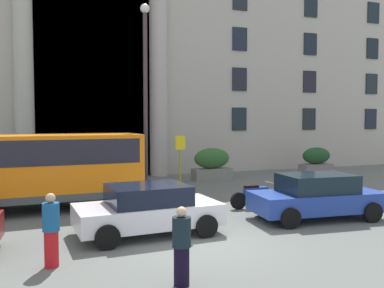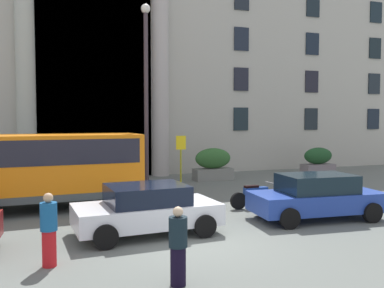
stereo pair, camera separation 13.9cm
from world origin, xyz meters
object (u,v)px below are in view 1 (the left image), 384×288
at_px(pedestrian_man_red_shirt, 51,230).
at_px(hedge_planter_entrance_left, 212,165).
at_px(motorcycle_near_kerb, 325,192).
at_px(motorcycle_far_end, 255,195).
at_px(parked_estate_mid, 148,209).
at_px(lamppost_plaza_centre, 145,84).
at_px(orange_minibus, 52,164).
at_px(parked_coupe_end, 317,196).
at_px(pedestrian_woman_with_bag, 182,246).
at_px(hedge_planter_far_west, 316,161).
at_px(bus_stop_sign, 180,157).

bearing_deg(pedestrian_man_red_shirt, hedge_planter_entrance_left, -67.71).
height_order(motorcycle_near_kerb, motorcycle_far_end, same).
height_order(parked_estate_mid, motorcycle_far_end, parked_estate_mid).
relative_size(parked_estate_mid, motorcycle_near_kerb, 2.10).
distance_m(motorcycle_far_end, lamppost_plaza_centre, 6.85).
distance_m(orange_minibus, parked_coupe_end, 9.08).
relative_size(orange_minibus, parked_coupe_end, 1.46).
bearing_deg(pedestrian_woman_with_bag, hedge_planter_entrance_left, -158.94).
bearing_deg(parked_coupe_end, hedge_planter_far_west, 57.79).
height_order(motorcycle_far_end, lamppost_plaza_centre, lamppost_plaza_centre).
relative_size(bus_stop_sign, motorcycle_far_end, 1.22).
bearing_deg(pedestrian_woman_with_bag, parked_estate_mid, -138.04).
bearing_deg(bus_stop_sign, hedge_planter_entrance_left, 46.67).
xyz_separation_m(parked_estate_mid, motorcycle_near_kerb, (7.28, 1.85, -0.25)).
bearing_deg(bus_stop_sign, parked_coupe_end, -67.70).
xyz_separation_m(motorcycle_near_kerb, motorcycle_far_end, (-2.86, 0.21, 0.00)).
bearing_deg(hedge_planter_entrance_left, bus_stop_sign, -133.33).
relative_size(motorcycle_near_kerb, pedestrian_man_red_shirt, 1.20).
xyz_separation_m(orange_minibus, motorcycle_far_end, (6.84, -2.25, -1.13)).
bearing_deg(motorcycle_far_end, pedestrian_man_red_shirt, -154.37).
height_order(hedge_planter_far_west, lamppost_plaza_centre, lamppost_plaza_centre).
bearing_deg(lamppost_plaza_centre, parked_coupe_end, -59.57).
bearing_deg(parked_estate_mid, pedestrian_man_red_shirt, -148.36).
xyz_separation_m(parked_coupe_end, pedestrian_man_red_shirt, (-8.06, -1.74, 0.07)).
distance_m(hedge_planter_far_west, pedestrian_woman_with_bag, 17.98).
xyz_separation_m(hedge_planter_far_west, motorcycle_near_kerb, (-4.98, -7.31, -0.29)).
xyz_separation_m(hedge_planter_far_west, lamppost_plaza_centre, (-10.73, -2.54, 3.94)).
bearing_deg(parked_coupe_end, motorcycle_near_kerb, 51.21).
bearing_deg(parked_coupe_end, lamppost_plaza_centre, 124.45).
xyz_separation_m(pedestrian_woman_with_bag, lamppost_plaza_centre, (1.80, 10.36, 3.92)).
relative_size(bus_stop_sign, parked_coupe_end, 0.58).
height_order(parked_estate_mid, lamppost_plaza_centre, lamppost_plaza_centre).
bearing_deg(bus_stop_sign, hedge_planter_far_west, 18.19).
xyz_separation_m(orange_minibus, bus_stop_sign, (5.36, 1.79, -0.06)).
bearing_deg(orange_minibus, hedge_planter_entrance_left, 27.34).
distance_m(motorcycle_far_end, pedestrian_man_red_shirt, 8.02).
distance_m(parked_coupe_end, motorcycle_near_kerb, 2.66).
relative_size(orange_minibus, pedestrian_woman_with_bag, 4.08).
bearing_deg(parked_estate_mid, parked_coupe_end, -4.66).
distance_m(parked_estate_mid, lamppost_plaza_centre, 7.88).
height_order(bus_stop_sign, hedge_planter_far_west, bus_stop_sign).
height_order(parked_estate_mid, pedestrian_woman_with_bag, pedestrian_woman_with_bag).
relative_size(hedge_planter_entrance_left, pedestrian_man_red_shirt, 1.26).
distance_m(parked_estate_mid, motorcycle_far_end, 4.89).
bearing_deg(lamppost_plaza_centre, motorcycle_far_end, -57.67).
relative_size(hedge_planter_entrance_left, motorcycle_far_end, 1.01).
distance_m(orange_minibus, pedestrian_man_red_shirt, 6.19).
height_order(orange_minibus, hedge_planter_entrance_left, orange_minibus).
bearing_deg(parked_coupe_end, pedestrian_man_red_shirt, -163.82).
xyz_separation_m(bus_stop_sign, pedestrian_woman_with_bag, (-3.20, -9.83, -0.77)).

